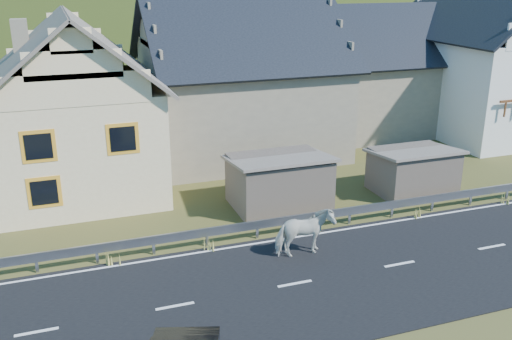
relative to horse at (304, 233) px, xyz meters
name	(u,v)px	position (x,y,z in m)	size (l,w,h in m)	color
ground	(399,265)	(2.89, -1.76, -0.92)	(160.00, 160.00, 0.00)	#3E421B
road	(399,265)	(2.89, -1.76, -0.90)	(60.00, 7.00, 0.04)	black
lane_markings	(399,264)	(2.89, -1.76, -0.88)	(60.00, 6.60, 0.01)	silver
guardrail	(350,211)	(2.89, 1.92, -0.36)	(28.10, 0.09, 0.75)	#93969B
shed_left	(279,182)	(0.89, 4.74, 0.18)	(4.30, 3.30, 2.40)	#6C5C51
shed_right	(413,171)	(7.39, 4.24, 0.08)	(3.80, 2.90, 2.20)	#6C5C51
house_cream	(73,96)	(-7.12, 10.23, 3.44)	(7.80, 9.80, 8.30)	#FFE6B4
house_stone_a	(240,70)	(1.89, 13.24, 3.71)	(10.80, 9.80, 8.90)	gray
house_stone_b	(378,63)	(11.89, 15.24, 3.31)	(9.80, 8.80, 8.10)	gray
house_white	(488,52)	(17.89, 12.23, 4.14)	(8.80, 10.80, 9.70)	white
mountain	(104,68)	(7.89, 178.24, -20.92)	(440.00, 280.00, 260.00)	#223A11
horse	(304,233)	(0.00, 0.00, 0.00)	(2.09, 0.95, 1.76)	beige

